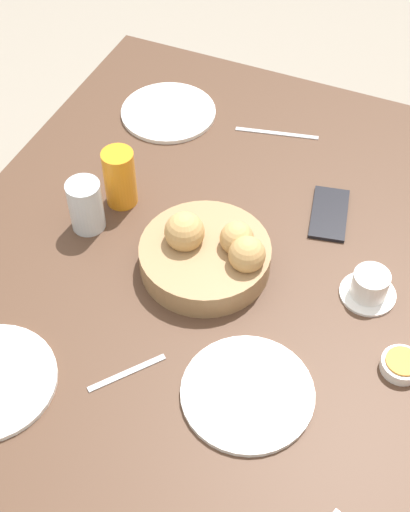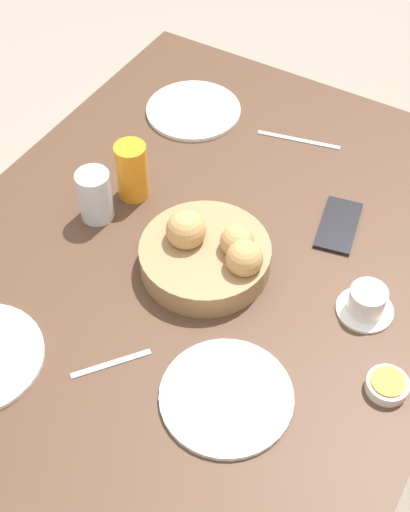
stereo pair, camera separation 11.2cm
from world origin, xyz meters
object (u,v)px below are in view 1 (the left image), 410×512
plate_far_center (247,393)px  knife_silver (277,133)px  plate_near_left (168,112)px  bread_basket (208,253)px  water_tumbler (86,206)px  coffee_cup (370,286)px  cell_phone (329,214)px  spoon_coffee (127,373)px  juice_glass (120,178)px  jam_bowl_honey (402,365)px

plate_far_center → knife_silver: plate_far_center is taller
plate_near_left → bread_basket: bearing=34.5°
water_tumbler → coffee_cup: water_tumbler is taller
coffee_cup → cell_phone: size_ratio=0.66×
spoon_coffee → cell_phone: size_ratio=0.75×
juice_glass → cell_phone: (-0.13, 0.42, -0.06)m
coffee_cup → spoon_coffee: (0.34, -0.34, -0.02)m
spoon_coffee → juice_glass: bearing=-151.2°
plate_far_center → knife_silver: 0.70m
plate_near_left → spoon_coffee: plate_near_left is taller
plate_far_center → coffee_cup: coffee_cup is taller
bread_basket → plate_far_center: bearing=36.6°
plate_near_left → cell_phone: bearing=69.3°
bread_basket → plate_far_center: bread_basket is taller
plate_far_center → cell_phone: size_ratio=1.42×
plate_far_center → juice_glass: 0.54m
plate_far_center → cell_phone: (-0.47, 0.00, -0.00)m
knife_silver → spoon_coffee: 0.72m
bread_basket → water_tumbler: bread_basket is taller
plate_near_left → spoon_coffee: size_ratio=1.88×
bread_basket → coffee_cup: size_ratio=2.38×
plate_near_left → water_tumbler: size_ratio=2.00×
knife_silver → cell_phone: cell_phone is taller
cell_phone → juice_glass: bearing=-72.2°
plate_near_left → plate_far_center: size_ratio=0.99×
plate_far_center → cell_phone: plate_far_center is taller
bread_basket → juice_glass: juice_glass is taller
cell_phone → knife_silver: bearing=-137.3°
bread_basket → spoon_coffee: (0.28, -0.03, -0.04)m
plate_far_center → spoon_coffee: bearing=-77.9°
plate_far_center → cell_phone: 0.47m
knife_silver → coffee_cup: bearing=40.0°
bread_basket → cell_phone: bread_basket is taller
plate_near_left → juice_glass: (0.31, 0.04, 0.06)m
bread_basket → cell_phone: 0.29m
knife_silver → cell_phone: 0.28m
jam_bowl_honey → cell_phone: size_ratio=0.45×
plate_near_left → spoon_coffee: (0.68, 0.24, -0.00)m
juice_glass → water_tumbler: juice_glass is taller
coffee_cup → knife_silver: (-0.38, -0.32, -0.02)m
jam_bowl_honey → bread_basket: bearing=-101.4°
knife_silver → spoon_coffee: (0.72, -0.02, 0.00)m
plate_near_left → plate_far_center: (0.64, 0.45, 0.00)m
water_tumbler → coffee_cup: size_ratio=1.06×
juice_glass → knife_silver: 0.42m
jam_bowl_honey → plate_near_left: bearing=-125.5°
cell_phone → jam_bowl_honey: bearing=35.8°
water_tumbler → spoon_coffee: water_tumbler is taller
spoon_coffee → cell_phone: 0.55m
knife_silver → spoon_coffee: bearing=-1.6°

